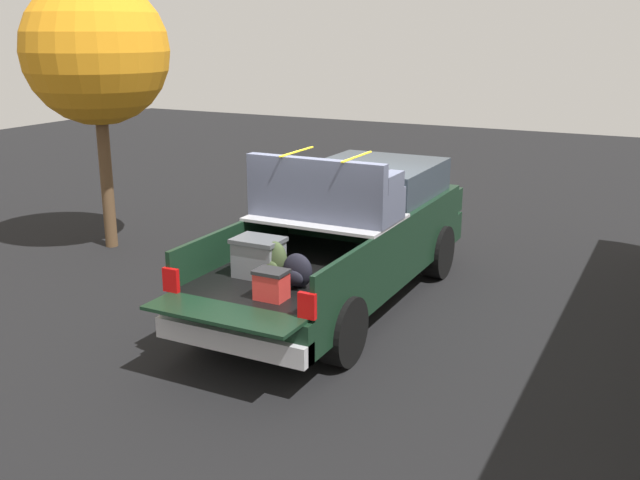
{
  "coord_description": "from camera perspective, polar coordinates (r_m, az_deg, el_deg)",
  "views": [
    {
      "loc": [
        -8.81,
        -4.19,
        3.78
      ],
      "look_at": [
        -0.6,
        0.0,
        1.1
      ],
      "focal_mm": 40.74,
      "sensor_mm": 36.0,
      "label": 1
    }
  ],
  "objects": [
    {
      "name": "pickup_truck",
      "position": [
        10.47,
        2.38,
        0.55
      ],
      "size": [
        6.05,
        2.06,
        2.23
      ],
      "color": "black",
      "rests_on": "ground_plane"
    },
    {
      "name": "tree_background",
      "position": [
        13.17,
        -17.19,
        13.91
      ],
      "size": [
        2.48,
        2.48,
        4.67
      ],
      "color": "brown",
      "rests_on": "ground_plane"
    },
    {
      "name": "ground_plane",
      "position": [
        10.46,
        1.5,
        -4.98
      ],
      "size": [
        40.0,
        40.0,
        0.0
      ],
      "primitive_type": "plane",
      "color": "black"
    }
  ]
}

